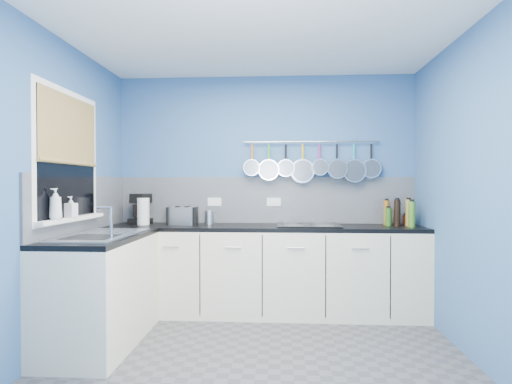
# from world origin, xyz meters

# --- Properties ---
(floor) EXTENTS (3.20, 3.00, 0.02)m
(floor) POSITION_xyz_m (0.00, 0.00, -0.01)
(floor) COLOR #47474C
(floor) RESTS_ON ground
(ceiling) EXTENTS (3.20, 3.00, 0.02)m
(ceiling) POSITION_xyz_m (0.00, 0.00, 2.51)
(ceiling) COLOR white
(ceiling) RESTS_ON ground
(wall_back) EXTENTS (3.20, 0.02, 2.50)m
(wall_back) POSITION_xyz_m (0.00, 1.51, 1.25)
(wall_back) COLOR #365E92
(wall_back) RESTS_ON ground
(wall_front) EXTENTS (3.20, 0.02, 2.50)m
(wall_front) POSITION_xyz_m (0.00, -1.51, 1.25)
(wall_front) COLOR #365E92
(wall_front) RESTS_ON ground
(wall_left) EXTENTS (0.02, 3.00, 2.50)m
(wall_left) POSITION_xyz_m (-1.61, 0.00, 1.25)
(wall_left) COLOR #365E92
(wall_left) RESTS_ON ground
(wall_right) EXTENTS (0.02, 3.00, 2.50)m
(wall_right) POSITION_xyz_m (1.61, 0.00, 1.25)
(wall_right) COLOR #365E92
(wall_right) RESTS_ON ground
(backsplash_back) EXTENTS (3.20, 0.02, 0.50)m
(backsplash_back) POSITION_xyz_m (0.00, 1.49, 1.15)
(backsplash_back) COLOR #93969F
(backsplash_back) RESTS_ON wall_back
(backsplash_left) EXTENTS (0.02, 1.80, 0.50)m
(backsplash_left) POSITION_xyz_m (-1.59, 0.60, 1.15)
(backsplash_left) COLOR #93969F
(backsplash_left) RESTS_ON wall_left
(cabinet_run_back) EXTENTS (3.20, 0.60, 0.86)m
(cabinet_run_back) POSITION_xyz_m (0.00, 1.20, 0.43)
(cabinet_run_back) COLOR beige
(cabinet_run_back) RESTS_ON ground
(worktop_back) EXTENTS (3.20, 0.60, 0.04)m
(worktop_back) POSITION_xyz_m (0.00, 1.20, 0.88)
(worktop_back) COLOR black
(worktop_back) RESTS_ON cabinet_run_back
(cabinet_run_left) EXTENTS (0.60, 1.20, 0.86)m
(cabinet_run_left) POSITION_xyz_m (-1.30, 0.30, 0.43)
(cabinet_run_left) COLOR beige
(cabinet_run_left) RESTS_ON ground
(worktop_left) EXTENTS (0.60, 1.20, 0.04)m
(worktop_left) POSITION_xyz_m (-1.30, 0.30, 0.88)
(worktop_left) COLOR black
(worktop_left) RESTS_ON cabinet_run_left
(window_frame) EXTENTS (0.01, 1.00, 1.10)m
(window_frame) POSITION_xyz_m (-1.58, 0.30, 1.55)
(window_frame) COLOR white
(window_frame) RESTS_ON wall_left
(window_glass) EXTENTS (0.01, 0.90, 1.00)m
(window_glass) POSITION_xyz_m (-1.57, 0.30, 1.55)
(window_glass) COLOR black
(window_glass) RESTS_ON wall_left
(bamboo_blind) EXTENTS (0.01, 0.90, 0.55)m
(bamboo_blind) POSITION_xyz_m (-1.56, 0.30, 1.77)
(bamboo_blind) COLOR #927C4D
(bamboo_blind) RESTS_ON wall_left
(window_sill) EXTENTS (0.10, 0.98, 0.03)m
(window_sill) POSITION_xyz_m (-1.55, 0.30, 1.04)
(window_sill) COLOR white
(window_sill) RESTS_ON wall_left
(sink_unit) EXTENTS (0.50, 0.95, 0.01)m
(sink_unit) POSITION_xyz_m (-1.30, 0.30, 0.90)
(sink_unit) COLOR silver
(sink_unit) RESTS_ON worktop_left
(mixer_tap) EXTENTS (0.12, 0.08, 0.26)m
(mixer_tap) POSITION_xyz_m (-1.14, 0.12, 1.03)
(mixer_tap) COLOR silver
(mixer_tap) RESTS_ON worktop_left
(socket_left) EXTENTS (0.15, 0.01, 0.09)m
(socket_left) POSITION_xyz_m (-0.55, 1.48, 1.13)
(socket_left) COLOR white
(socket_left) RESTS_ON backsplash_back
(socket_right) EXTENTS (0.15, 0.01, 0.09)m
(socket_right) POSITION_xyz_m (0.10, 1.48, 1.13)
(socket_right) COLOR white
(socket_right) RESTS_ON backsplash_back
(pot_rail) EXTENTS (1.45, 0.02, 0.02)m
(pot_rail) POSITION_xyz_m (0.50, 1.45, 1.78)
(pot_rail) COLOR silver
(pot_rail) RESTS_ON wall_back
(soap_bottle_a) EXTENTS (0.11, 0.11, 0.24)m
(soap_bottle_a) POSITION_xyz_m (-1.53, 0.02, 1.17)
(soap_bottle_a) COLOR white
(soap_bottle_a) RESTS_ON window_sill
(soap_bottle_b) EXTENTS (0.09, 0.09, 0.17)m
(soap_bottle_b) POSITION_xyz_m (-1.53, 0.25, 1.14)
(soap_bottle_b) COLOR white
(soap_bottle_b) RESTS_ON window_sill
(paper_towel) EXTENTS (0.15, 0.15, 0.28)m
(paper_towel) POSITION_xyz_m (-1.25, 1.20, 1.04)
(paper_towel) COLOR white
(paper_towel) RESTS_ON worktop_back
(coffee_maker) EXTENTS (0.23, 0.25, 0.32)m
(coffee_maker) POSITION_xyz_m (-1.32, 1.29, 1.06)
(coffee_maker) COLOR black
(coffee_maker) RESTS_ON worktop_back
(toaster) EXTENTS (0.32, 0.22, 0.19)m
(toaster) POSITION_xyz_m (-0.84, 1.23, 0.99)
(toaster) COLOR silver
(toaster) RESTS_ON worktop_back
(canister) EXTENTS (0.12, 0.12, 0.14)m
(canister) POSITION_xyz_m (-0.58, 1.30, 0.97)
(canister) COLOR silver
(canister) RESTS_ON worktop_back
(hob) EXTENTS (0.63, 0.56, 0.01)m
(hob) POSITION_xyz_m (0.46, 1.23, 0.91)
(hob) COLOR black
(hob) RESTS_ON worktop_back
(pan_0) EXTENTS (0.18, 0.10, 0.37)m
(pan_0) POSITION_xyz_m (-0.13, 1.44, 1.60)
(pan_0) COLOR silver
(pan_0) RESTS_ON pot_rail
(pan_1) EXTENTS (0.23, 0.08, 0.42)m
(pan_1) POSITION_xyz_m (0.05, 1.44, 1.57)
(pan_1) COLOR silver
(pan_1) RESTS_ON pot_rail
(pan_2) EXTENTS (0.19, 0.08, 0.38)m
(pan_2) POSITION_xyz_m (0.23, 1.44, 1.59)
(pan_2) COLOR silver
(pan_2) RESTS_ON pot_rail
(pan_3) EXTENTS (0.25, 0.06, 0.44)m
(pan_3) POSITION_xyz_m (0.41, 1.44, 1.56)
(pan_3) COLOR silver
(pan_3) RESTS_ON pot_rail
(pan_4) EXTENTS (0.18, 0.12, 0.37)m
(pan_4) POSITION_xyz_m (0.59, 1.44, 1.60)
(pan_4) COLOR silver
(pan_4) RESTS_ON pot_rail
(pan_5) EXTENTS (0.21, 0.10, 0.40)m
(pan_5) POSITION_xyz_m (0.77, 1.44, 1.58)
(pan_5) COLOR silver
(pan_5) RESTS_ON pot_rail
(pan_6) EXTENTS (0.25, 0.07, 0.44)m
(pan_6) POSITION_xyz_m (0.95, 1.44, 1.56)
(pan_6) COLOR silver
(pan_6) RESTS_ON pot_rail
(pan_7) EXTENTS (0.20, 0.06, 0.39)m
(pan_7) POSITION_xyz_m (1.14, 1.44, 1.58)
(pan_7) COLOR silver
(pan_7) RESTS_ON pot_rail
(condiment_0) EXTENTS (0.05, 0.05, 0.10)m
(condiment_0) POSITION_xyz_m (1.46, 1.32, 0.95)
(condiment_0) COLOR #4C190C
(condiment_0) RESTS_ON worktop_back
(condiment_1) EXTENTS (0.07, 0.07, 0.22)m
(condiment_1) POSITION_xyz_m (1.38, 1.33, 1.01)
(condiment_1) COLOR brown
(condiment_1) RESTS_ON worktop_back
(condiment_2) EXTENTS (0.06, 0.06, 0.25)m
(condiment_2) POSITION_xyz_m (1.27, 1.33, 1.03)
(condiment_2) COLOR #8C5914
(condiment_2) RESTS_ON worktop_back
(condiment_3) EXTENTS (0.06, 0.06, 0.27)m
(condiment_3) POSITION_xyz_m (1.46, 1.24, 1.03)
(condiment_3) COLOR olive
(condiment_3) RESTS_ON worktop_back
(condiment_4) EXTENTS (0.07, 0.07, 0.26)m
(condiment_4) POSITION_xyz_m (1.34, 1.21, 1.03)
(condiment_4) COLOR black
(condiment_4) RESTS_ON worktop_back
(condiment_5) EXTENTS (0.06, 0.06, 0.18)m
(condiment_5) POSITION_xyz_m (1.26, 1.24, 0.99)
(condiment_5) COLOR #265919
(condiment_5) RESTS_ON worktop_back
(condiment_6) EXTENTS (0.07, 0.07, 0.25)m
(condiment_6) POSITION_xyz_m (1.46, 1.12, 1.03)
(condiment_6) COLOR #3F721E
(condiment_6) RESTS_ON worktop_back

